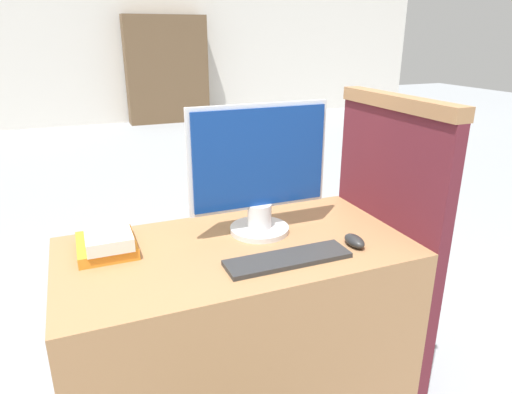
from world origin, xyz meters
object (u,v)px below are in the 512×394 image
(monitor, at_px, (259,171))
(keyboard, at_px, (288,259))
(book_stack, at_px, (107,240))
(mouse, at_px, (354,241))

(monitor, xyz_separation_m, keyboard, (-0.00, -0.25, -0.23))
(monitor, height_order, keyboard, monitor)
(monitor, height_order, book_stack, monitor)
(mouse, relative_size, book_stack, 0.41)
(monitor, bearing_deg, keyboard, -90.84)
(mouse, bearing_deg, keyboard, -176.87)
(book_stack, bearing_deg, monitor, -5.11)
(monitor, distance_m, mouse, 0.41)
(monitor, xyz_separation_m, book_stack, (-0.53, 0.05, -0.20))
(monitor, relative_size, book_stack, 2.19)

